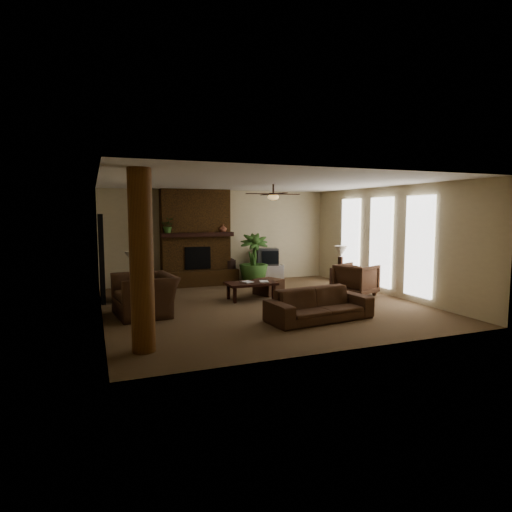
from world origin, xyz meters
name	(u,v)px	position (x,y,z in m)	size (l,w,h in m)	color
room_shell	(262,245)	(0.00, 0.00, 1.40)	(7.00, 7.00, 7.00)	brown
fireplace	(196,246)	(-0.80, 3.22, 1.16)	(2.40, 0.70, 2.80)	#513215
windows	(381,242)	(3.45, 0.20, 1.35)	(0.08, 3.65, 2.35)	white
log_column	(142,261)	(-2.95, -2.40, 1.40)	(0.36, 0.36, 2.80)	brown
doorway	(102,258)	(-3.44, 1.80, 1.05)	(0.10, 1.00, 2.10)	black
ceiling_fan	(273,196)	(0.40, 0.30, 2.53)	(1.35, 1.35, 0.37)	black
sofa	(319,299)	(0.53, -1.71, 0.42)	(2.14, 0.62, 0.84)	#442C1D
armchair_left	(145,288)	(-2.65, -0.04, 0.57)	(1.31, 0.85, 1.14)	#442C1D
armchair_right	(356,278)	(2.68, 0.15, 0.45)	(0.88, 0.82, 0.90)	#442C1D
coffee_table	(251,285)	(-0.04, 0.64, 0.37)	(1.20, 0.70, 0.43)	black
ottoman	(269,287)	(0.63, 1.10, 0.20)	(0.60, 0.60, 0.40)	#442C1D
tv_stand	(269,273)	(1.49, 3.15, 0.25)	(0.85, 0.50, 0.50)	silver
tv	(267,257)	(1.44, 3.14, 0.76)	(0.75, 0.66, 0.52)	#3A3A3D
floor_vase	(230,269)	(0.22, 3.12, 0.43)	(0.34, 0.34, 0.77)	black
floor_plant	(254,270)	(0.79, 2.63, 0.42)	(0.85, 1.51, 0.85)	#325622
side_table_left	(135,289)	(-2.71, 1.63, 0.28)	(0.50, 0.50, 0.55)	black
lamp_left	(132,259)	(-2.75, 1.63, 1.00)	(0.46, 0.46, 0.65)	black
side_table_right	(341,278)	(2.89, 1.20, 0.28)	(0.50, 0.50, 0.55)	black
lamp_right	(341,253)	(2.84, 1.17, 1.00)	(0.44, 0.44, 0.65)	black
mantel_plant	(168,227)	(-1.65, 2.91, 1.72)	(0.38, 0.42, 0.33)	#325622
mantel_vase	(223,228)	(-0.03, 2.99, 1.67)	(0.22, 0.23, 0.22)	brown
book_a	(244,277)	(-0.24, 0.62, 0.57)	(0.22, 0.03, 0.29)	#999999
book_b	(260,276)	(0.17, 0.59, 0.58)	(0.21, 0.02, 0.29)	#999999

